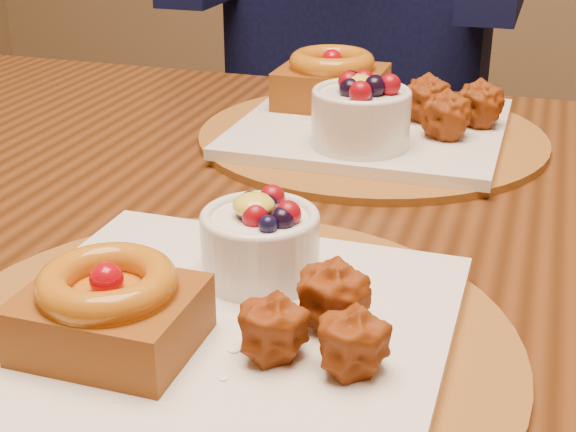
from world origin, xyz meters
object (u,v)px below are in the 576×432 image
at_px(place_setting_far, 368,115).
at_px(dining_table, 315,294).
at_px(chair_far, 348,127).
at_px(place_setting_near, 216,319).

bearing_deg(place_setting_far, dining_table, -89.04).
height_order(place_setting_far, chair_far, chair_far).
relative_size(dining_table, chair_far, 1.62).
xyz_separation_m(dining_table, place_setting_near, (-0.00, -0.22, 0.10)).
distance_m(dining_table, place_setting_far, 0.24).
relative_size(place_setting_far, chair_far, 0.38).
height_order(place_setting_near, place_setting_far, place_setting_far).
height_order(dining_table, place_setting_near, place_setting_near).
relative_size(dining_table, place_setting_far, 4.21).
distance_m(dining_table, place_setting_near, 0.24).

